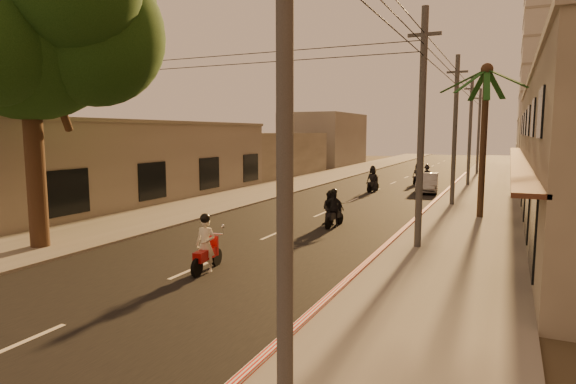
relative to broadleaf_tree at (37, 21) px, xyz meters
name	(u,v)px	position (x,y,z in m)	size (l,w,h in m)	color
ground	(149,289)	(6.61, -2.14, -8.48)	(160.00, 160.00, 0.00)	#383023
road	(353,200)	(6.61, 17.86, -8.47)	(10.00, 140.00, 0.02)	black
sidewalk_right	(474,207)	(14.11, 17.86, -8.42)	(5.00, 140.00, 0.12)	slate
sidewalk_left	(254,193)	(-0.89, 17.86, -8.42)	(5.00, 140.00, 0.12)	slate
curb_stripe	(419,216)	(11.71, 12.86, -8.38)	(0.20, 60.00, 0.20)	red
left_building	(125,161)	(-7.37, 11.86, -5.88)	(8.20, 24.20, 5.20)	gray
broadleaf_tree	(37,21)	(0.00, 0.00, 0.00)	(9.60, 8.70, 12.10)	black
palm_tree	(487,78)	(14.61, 13.86, -1.33)	(5.00, 5.00, 8.20)	black
utility_poles	(456,97)	(12.81, 17.86, -1.94)	(1.20, 48.26, 9.00)	#38383A
filler_right	(562,147)	(20.61, 42.86, -5.48)	(8.00, 14.00, 6.00)	gray
filler_left_near	(264,154)	(-7.39, 31.86, -6.28)	(8.00, 14.00, 4.40)	gray
filler_left_far	(324,139)	(-7.39, 49.86, -4.98)	(8.00, 14.00, 7.00)	gray
scooter_red	(206,246)	(7.16, -0.03, -7.64)	(0.81, 1.94, 1.92)	black
scooter_mid_a	(330,209)	(8.12, 9.06, -7.69)	(0.98, 1.74, 1.72)	black
scooter_mid_b	(334,210)	(8.44, 8.66, -7.65)	(1.11, 1.88, 1.85)	black
scooter_far_a	(373,180)	(6.58, 22.82, -7.58)	(1.10, 2.02, 2.00)	black
scooter_far_b	(427,174)	(9.26, 31.30, -7.71)	(1.13, 1.69, 1.66)	black
parked_car	(427,183)	(10.38, 24.21, -7.76)	(2.01, 4.50, 1.43)	#989A9F
scooter_far_c	(418,175)	(8.70, 29.85, -7.65)	(1.07, 1.83, 1.82)	black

